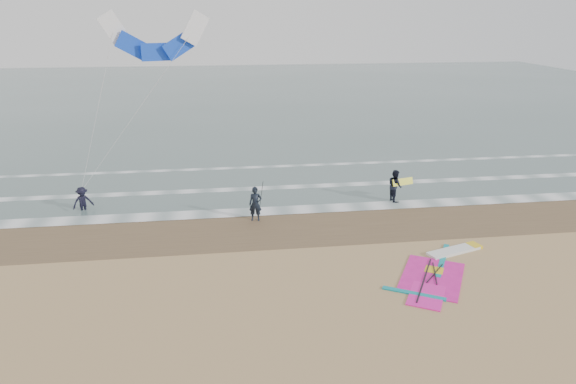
{
  "coord_description": "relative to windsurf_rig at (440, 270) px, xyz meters",
  "views": [
    {
      "loc": [
        -4.23,
        -17.29,
        10.13
      ],
      "look_at": [
        -1.23,
        5.0,
        2.2
      ],
      "focal_mm": 32.0,
      "sensor_mm": 36.0,
      "label": 1
    }
  ],
  "objects": [
    {
      "name": "person_wading",
      "position": [
        -16.22,
        9.02,
        0.81
      ],
      "size": [
        1.25,
        1.07,
        1.68
      ],
      "primitive_type": "imported",
      "rotation": [
        0.0,
        0.0,
        0.5
      ],
      "color": "black",
      "rests_on": "ground"
    },
    {
      "name": "person_walking",
      "position": [
        0.83,
        8.24,
        0.88
      ],
      "size": [
        0.82,
        0.98,
        1.82
      ],
      "primitive_type": "imported",
      "rotation": [
        0.0,
        0.0,
        1.72
      ],
      "color": "black",
      "rests_on": "ground"
    },
    {
      "name": "sea_water",
      "position": [
        -4.53,
        47.35,
        -0.02
      ],
      "size": [
        120.0,
        80.0,
        0.02
      ],
      "primitive_type": "cube",
      "color": "#47605E",
      "rests_on": "ground"
    },
    {
      "name": "foam_waterline",
      "position": [
        -4.53,
        9.79,
        -0.01
      ],
      "size": [
        120.0,
        9.15,
        0.02
      ],
      "color": "white",
      "rests_on": "ground"
    },
    {
      "name": "person_standing",
      "position": [
        -7.15,
        6.42,
        0.86
      ],
      "size": [
        0.71,
        0.52,
        1.79
      ],
      "primitive_type": "imported",
      "rotation": [
        0.0,
        0.0,
        -0.15
      ],
      "color": "black",
      "rests_on": "ground"
    },
    {
      "name": "windsurf_rig",
      "position": [
        0.0,
        0.0,
        0.0
      ],
      "size": [
        5.62,
        5.32,
        0.14
      ],
      "color": "white",
      "rests_on": "ground"
    },
    {
      "name": "held_pole",
      "position": [
        -6.85,
        6.42,
        1.28
      ],
      "size": [
        0.17,
        0.86,
        1.82
      ],
      "color": "black",
      "rests_on": "ground"
    },
    {
      "name": "ground",
      "position": [
        -4.53,
        -0.65,
        -0.04
      ],
      "size": [
        120.0,
        120.0,
        0.0
      ],
      "primitive_type": "plane",
      "color": "tan",
      "rests_on": "ground"
    },
    {
      "name": "carried_kiteboard",
      "position": [
        1.23,
        8.14,
        1.12
      ],
      "size": [
        1.3,
        0.51,
        0.39
      ],
      "color": "yellow",
      "rests_on": "ground"
    },
    {
      "name": "surf_kite",
      "position": [
        -12.03,
        11.85,
        8.6
      ],
      "size": [
        7.18,
        3.18,
        9.14
      ],
      "color": "white",
      "rests_on": "ground"
    },
    {
      "name": "wet_sand_band",
      "position": [
        -4.53,
        5.35,
        -0.03
      ],
      "size": [
        120.0,
        5.0,
        0.01
      ],
      "primitive_type": "cube",
      "color": "brown",
      "rests_on": "ground"
    }
  ]
}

